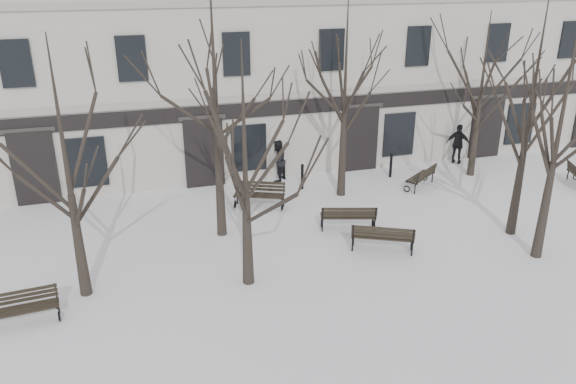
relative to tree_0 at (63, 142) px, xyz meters
name	(u,v)px	position (x,y,z in m)	size (l,w,h in m)	color
ground	(357,262)	(8.07, -0.54, -4.50)	(100.00, 100.00, 0.00)	white
building	(256,35)	(8.07, 12.42, 1.02)	(40.40, 10.20, 11.40)	#B6B1A9
tree_0	(63,142)	(0.00, 0.00, 0.00)	(5.04, 5.04, 7.20)	black
tree_1	(244,140)	(4.55, -0.72, -0.14)	(4.89, 4.89, 6.98)	black
tree_2	(533,93)	(14.02, -0.14, 0.39)	(5.48, 5.48, 7.83)	black
tree_3	(563,111)	(13.73, -1.81, 0.24)	(5.31, 5.31, 7.58)	black
tree_4	(214,72)	(4.38, 2.64, 1.10)	(6.26, 6.26, 8.95)	black
tree_5	(346,70)	(9.67, 4.82, 0.54)	(5.64, 5.64, 8.06)	black
tree_6	(483,76)	(16.06, 5.36, -0.12)	(4.90, 4.90, 7.00)	black
bench_0	(23,307)	(-1.47, -1.02, -4.02)	(1.79, 0.79, 0.88)	black
bench_1	(348,216)	(8.69, 1.71, -3.97)	(2.02, 1.21, 0.97)	black
bench_2	(383,236)	(9.13, -0.11, -3.95)	(2.08, 1.52, 1.01)	black
bench_3	(260,194)	(6.22, 4.60, -3.97)	(2.01, 1.40, 0.97)	black
bench_4	(422,176)	(13.18, 4.60, -4.01)	(1.79, 1.54, 0.90)	black
bollard_a	(302,176)	(8.36, 5.88, -3.91)	(0.14, 0.14, 1.10)	black
bollard_b	(391,164)	(12.50, 6.10, -3.91)	(0.14, 0.14, 1.10)	black
pedestrian_b	(278,181)	(7.64, 7.10, -4.50)	(0.88, 0.68, 1.81)	black
pedestrian_c	(456,163)	(16.32, 6.91, -4.50)	(1.10, 0.46, 1.87)	black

